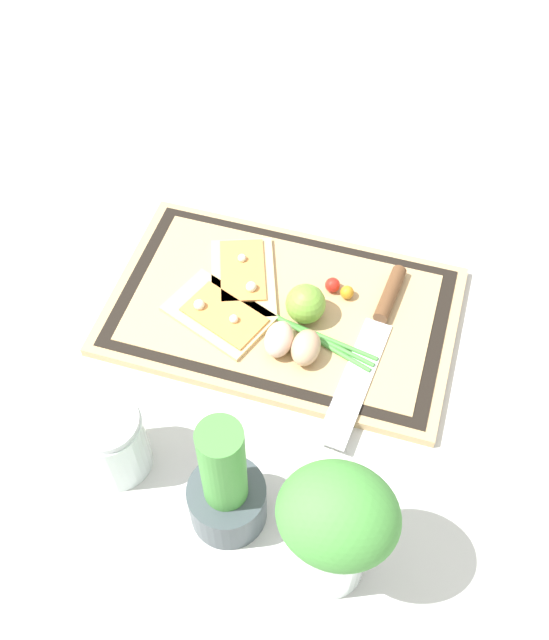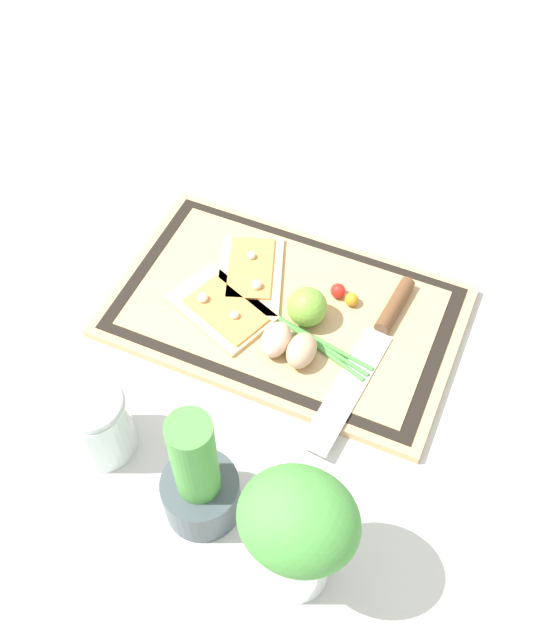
{
  "view_description": "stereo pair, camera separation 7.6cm",
  "coord_description": "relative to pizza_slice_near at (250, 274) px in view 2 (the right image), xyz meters",
  "views": [
    {
      "loc": [
        -0.18,
        0.65,
        0.91
      ],
      "look_at": [
        0.0,
        0.04,
        0.04
      ],
      "focal_mm": 42.0,
      "sensor_mm": 36.0,
      "label": 1
    },
    {
      "loc": [
        -0.25,
        0.62,
        0.91
      ],
      "look_at": [
        0.0,
        0.04,
        0.04
      ],
      "focal_mm": 42.0,
      "sensor_mm": 36.0,
      "label": 2
    }
  ],
  "objects": [
    {
      "name": "pizza_slice_near",
      "position": [
        0.0,
        0.0,
        0.0
      ],
      "size": [
        0.14,
        0.18,
        0.02
      ],
      "color": "#DBBC7F",
      "rests_on": "cutting_board"
    },
    {
      "name": "cherry_tomato_red",
      "position": [
        -0.14,
        -0.02,
        0.01
      ],
      "size": [
        0.02,
        0.02,
        0.02
      ],
      "primitive_type": "sphere",
      "color": "red",
      "rests_on": "cutting_board"
    },
    {
      "name": "herb_glass",
      "position": [
        -0.23,
        0.38,
        0.1
      ],
      "size": [
        0.13,
        0.12,
        0.21
      ],
      "color": "silver",
      "rests_on": "ground_plane"
    },
    {
      "name": "egg_brown",
      "position": [
        -0.13,
        0.11,
        0.02
      ],
      "size": [
        0.04,
        0.06,
        0.04
      ],
      "primitive_type": "ellipsoid",
      "color": "tan",
      "rests_on": "cutting_board"
    },
    {
      "name": "sauce_jar",
      "position": [
        0.06,
        0.33,
        0.03
      ],
      "size": [
        0.09,
        0.09,
        0.11
      ],
      "color": "silver",
      "rests_on": "ground_plane"
    },
    {
      "name": "knife",
      "position": [
        -0.22,
        0.03,
        0.0
      ],
      "size": [
        0.06,
        0.32,
        0.02
      ],
      "color": "silver",
      "rests_on": "cutting_board"
    },
    {
      "name": "scallion_bunch",
      "position": [
        -0.08,
        0.06,
        -0.0
      ],
      "size": [
        0.29,
        0.1,
        0.01
      ],
      "color": "#47933D",
      "rests_on": "cutting_board"
    },
    {
      "name": "pizza_slice_far",
      "position": [
        0.01,
        0.08,
        0.0
      ],
      "size": [
        0.17,
        0.14,
        0.02
      ],
      "color": "#DBBC7F",
      "rests_on": "cutting_board"
    },
    {
      "name": "lime",
      "position": [
        -0.11,
        0.04,
        0.02
      ],
      "size": [
        0.06,
        0.06,
        0.06
      ],
      "primitive_type": "sphere",
      "color": "#70A838",
      "rests_on": "cutting_board"
    },
    {
      "name": "cutting_board",
      "position": [
        -0.07,
        0.03,
        -0.01
      ],
      "size": [
        0.51,
        0.31,
        0.02
      ],
      "color": "tan",
      "rests_on": "ground_plane"
    },
    {
      "name": "cherry_tomato_yellow",
      "position": [
        -0.16,
        -0.01,
        0.01
      ],
      "size": [
        0.02,
        0.02,
        0.02
      ],
      "primitive_type": "sphere",
      "color": "orange",
      "rests_on": "cutting_board"
    },
    {
      "name": "ground_plane",
      "position": [
        -0.07,
        0.03,
        -0.02
      ],
      "size": [
        6.0,
        6.0,
        0.0
      ],
      "primitive_type": "plane",
      "color": "silver"
    },
    {
      "name": "egg_pink",
      "position": [
        -0.09,
        0.11,
        0.02
      ],
      "size": [
        0.04,
        0.06,
        0.04
      ],
      "primitive_type": "ellipsoid",
      "color": "beige",
      "rests_on": "cutting_board"
    },
    {
      "name": "herb_pot",
      "position": [
        -0.1,
        0.35,
        0.05
      ],
      "size": [
        0.1,
        0.1,
        0.21
      ],
      "color": "#3D474C",
      "rests_on": "ground_plane"
    }
  ]
}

